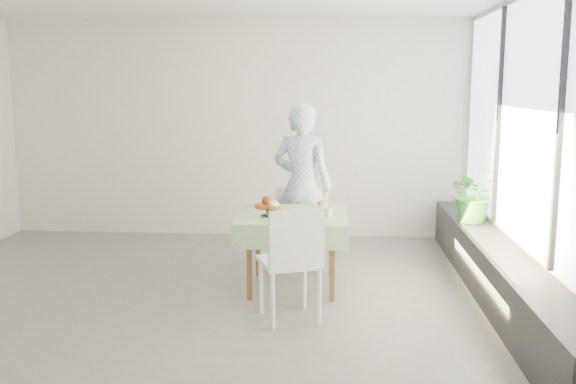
# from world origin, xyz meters

# --- Properties ---
(floor) EXTENTS (6.00, 6.00, 0.00)m
(floor) POSITION_xyz_m (0.00, 0.00, 0.00)
(floor) COLOR #605E5B
(floor) RESTS_ON ground
(wall_back) EXTENTS (6.00, 0.02, 2.80)m
(wall_back) POSITION_xyz_m (0.00, 2.50, 1.40)
(wall_back) COLOR silver
(wall_back) RESTS_ON ground
(wall_front) EXTENTS (6.00, 0.02, 2.80)m
(wall_front) POSITION_xyz_m (0.00, -2.50, 1.40)
(wall_front) COLOR silver
(wall_front) RESTS_ON ground
(wall_right) EXTENTS (0.02, 5.00, 2.80)m
(wall_right) POSITION_xyz_m (3.00, 0.00, 1.40)
(wall_right) COLOR silver
(wall_right) RESTS_ON ground
(window_pane) EXTENTS (0.01, 4.80, 2.18)m
(window_pane) POSITION_xyz_m (2.97, 0.00, 1.65)
(window_pane) COLOR #D1E0F9
(window_pane) RESTS_ON ground
(window_ledge) EXTENTS (0.40, 4.80, 0.50)m
(window_ledge) POSITION_xyz_m (2.80, 0.00, 0.25)
(window_ledge) COLOR black
(window_ledge) RESTS_ON ground
(cafe_table) EXTENTS (1.05, 1.05, 0.74)m
(cafe_table) POSITION_xyz_m (0.89, 0.26, 0.46)
(cafe_table) COLOR brown
(cafe_table) RESTS_ON ground
(chair_far) EXTENTS (0.42, 0.42, 0.84)m
(chair_far) POSITION_xyz_m (0.85, 1.01, 0.26)
(chair_far) COLOR white
(chair_far) RESTS_ON ground
(chair_near) EXTENTS (0.60, 0.60, 0.98)m
(chair_near) POSITION_xyz_m (0.92, -0.61, 0.30)
(chair_near) COLOR white
(chair_near) RESTS_ON ground
(diner) EXTENTS (0.76, 0.62, 1.80)m
(diner) POSITION_xyz_m (0.94, 0.99, 0.90)
(diner) COLOR #91B5E8
(diner) RESTS_ON ground
(main_dish) EXTENTS (0.31, 0.31, 0.16)m
(main_dish) POSITION_xyz_m (0.73, 0.07, 0.79)
(main_dish) COLOR white
(main_dish) RESTS_ON cafe_table
(juice_cup_orange) EXTENTS (0.10, 0.10, 0.29)m
(juice_cup_orange) POSITION_xyz_m (1.17, 0.34, 0.81)
(juice_cup_orange) COLOR white
(juice_cup_orange) RESTS_ON cafe_table
(juice_cup_lemonade) EXTENTS (0.08, 0.08, 0.24)m
(juice_cup_lemonade) POSITION_xyz_m (1.23, 0.12, 0.80)
(juice_cup_lemonade) COLOR white
(juice_cup_lemonade) RESTS_ON cafe_table
(second_dish) EXTENTS (0.25, 0.25, 0.12)m
(second_dish) POSITION_xyz_m (0.61, 0.53, 0.78)
(second_dish) COLOR #B93713
(second_dish) RESTS_ON cafe_table
(potted_plant) EXTENTS (0.67, 0.61, 0.63)m
(potted_plant) POSITION_xyz_m (2.79, 1.13, 0.81)
(potted_plant) COLOR #26732F
(potted_plant) RESTS_ON window_ledge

